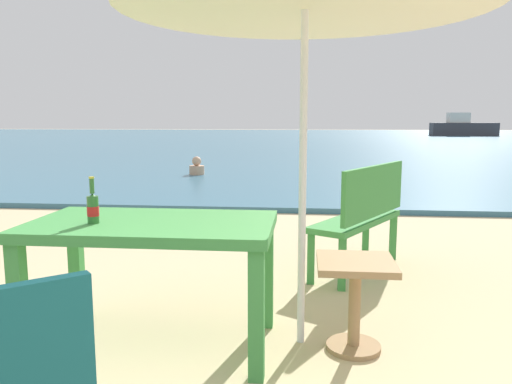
{
  "coord_description": "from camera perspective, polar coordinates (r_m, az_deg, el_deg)",
  "views": [
    {
      "loc": [
        0.13,
        -2.01,
        1.35
      ],
      "look_at": [
        -0.38,
        3.0,
        0.6
      ],
      "focal_mm": 34.95,
      "sensor_mm": 36.0,
      "label": 1
    }
  ],
  "objects": [
    {
      "name": "beer_bottle_amber",
      "position": [
        2.94,
        -18.17,
        -1.64
      ],
      "size": [
        0.07,
        0.07,
        0.26
      ],
      "color": "#2D662D",
      "rests_on": "picnic_table_green"
    },
    {
      "name": "sea_water",
      "position": [
        32.04,
        5.53,
        6.04
      ],
      "size": [
        120.0,
        50.0,
        0.08
      ],
      "primitive_type": "cube",
      "color": "#386B84",
      "rests_on": "ground_plane"
    },
    {
      "name": "bench_green_left",
      "position": [
        4.44,
        12.22,
        -2.21
      ],
      "size": [
        0.91,
        1.22,
        0.95
      ],
      "color": "#3D8C42",
      "rests_on": "ground_plane"
    },
    {
      "name": "boat_sailboat",
      "position": [
        40.1,
        22.58,
        6.84
      ],
      "size": [
        4.67,
        1.27,
        1.7
      ],
      "color": "#38383F",
      "rests_on": "sea_water"
    },
    {
      "name": "swimmer_person",
      "position": [
        11.44,
        -6.8,
        2.8
      ],
      "size": [
        0.34,
        0.34,
        0.41
      ],
      "color": "tan",
      "rests_on": "sea_water"
    },
    {
      "name": "picnic_table_green",
      "position": [
        2.97,
        -11.73,
        -5.32
      ],
      "size": [
        1.4,
        0.8,
        0.76
      ],
      "color": "#3D8C42",
      "rests_on": "ground_plane"
    },
    {
      "name": "side_table_wood",
      "position": [
        3.0,
        11.25,
        -11.1
      ],
      "size": [
        0.44,
        0.44,
        0.54
      ],
      "color": "#9E7A51",
      "rests_on": "ground_plane"
    }
  ]
}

